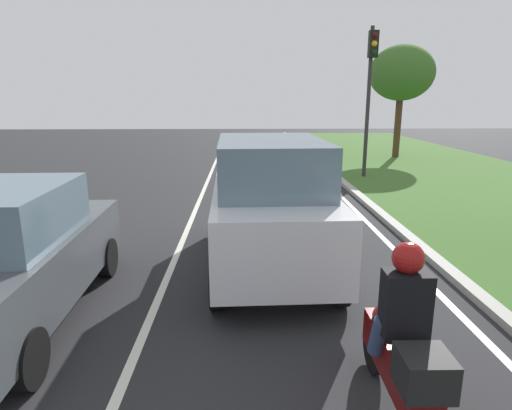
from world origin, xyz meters
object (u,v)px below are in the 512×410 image
at_px(car_sedan_left_lane, 8,256).
at_px(rider_person, 404,302).
at_px(tree_roadside_far, 402,73).
at_px(car_suv_ahead, 270,204).
at_px(motorcycle, 400,367).
at_px(traffic_light_near_right, 371,77).

xyz_separation_m(car_sedan_left_lane, rider_person, (4.51, -1.97, 0.27)).
bearing_deg(rider_person, tree_roadside_far, 71.64).
bearing_deg(rider_person, car_suv_ahead, 105.13).
distance_m(car_sedan_left_lane, tree_roadside_far, 19.49).
bearing_deg(tree_roadside_far, motorcycle, -109.14).
height_order(motorcycle, tree_roadside_far, tree_roadside_far).
bearing_deg(car_sedan_left_lane, rider_person, -25.01).
relative_size(car_suv_ahead, motorcycle, 2.39).
height_order(car_suv_ahead, car_sedan_left_lane, car_suv_ahead).
bearing_deg(rider_person, motorcycle, -90.84).
distance_m(traffic_light_near_right, tree_roadside_far, 6.34).
bearing_deg(traffic_light_near_right, motorcycle, -104.19).
height_order(car_sedan_left_lane, motorcycle, car_sedan_left_lane).
bearing_deg(car_suv_ahead, tree_roadside_far, 61.49).
bearing_deg(tree_roadside_far, rider_person, -109.18).
bearing_deg(motorcycle, car_suv_ahead, 104.93).
relative_size(car_sedan_left_lane, tree_roadside_far, 0.80).
relative_size(motorcycle, traffic_light_near_right, 0.35).
bearing_deg(car_suv_ahead, traffic_light_near_right, 63.02).
relative_size(car_sedan_left_lane, motorcycle, 2.28).
xyz_separation_m(car_suv_ahead, tree_roadside_far, (7.19, 14.16, 2.90)).
distance_m(car_sedan_left_lane, rider_person, 4.93).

